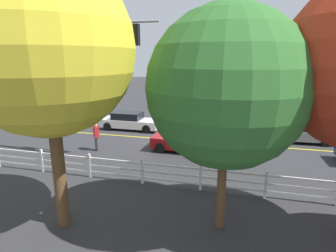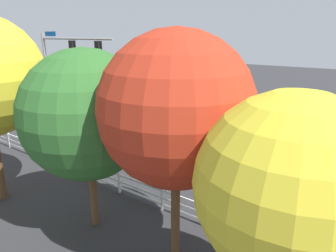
# 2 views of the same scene
# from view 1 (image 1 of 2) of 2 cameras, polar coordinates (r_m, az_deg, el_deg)

# --- Properties ---
(ground_plane) EXTENTS (120.00, 120.00, 0.00)m
(ground_plane) POSITION_cam_1_polar(r_m,az_deg,el_deg) (18.85, 0.57, -2.82)
(ground_plane) COLOR #2D2D30
(lane_center_stripe) EXTENTS (28.00, 0.16, 0.01)m
(lane_center_stripe) POSITION_cam_1_polar(r_m,az_deg,el_deg) (18.36, 12.81, -3.63)
(lane_center_stripe) COLOR gold
(lane_center_stripe) RESTS_ON ground_plane
(signal_assembly) EXTENTS (6.51, 0.38, 7.58)m
(signal_assembly) POSITION_cam_1_polar(r_m,az_deg,el_deg) (15.51, -18.41, 12.63)
(signal_assembly) COLOR gray
(signal_assembly) RESTS_ON ground_plane
(car_0) EXTENTS (4.16, 2.18, 1.39)m
(car_0) POSITION_cam_1_polar(r_m,az_deg,el_deg) (20.26, 25.66, -1.05)
(car_0) COLOR slate
(car_0) RESTS_ON ground_plane
(car_2) EXTENTS (4.02, 2.03, 1.38)m
(car_2) POSITION_cam_1_polar(r_m,az_deg,el_deg) (16.46, 3.92, -2.92)
(car_2) COLOR maroon
(car_2) RESTS_ON ground_plane
(car_3) EXTENTS (4.67, 1.84, 1.36)m
(car_3) POSITION_cam_1_polar(r_m,az_deg,el_deg) (21.56, -7.98, 1.02)
(car_3) COLOR silver
(car_3) RESTS_ON ground_plane
(pedestrian) EXTENTS (0.46, 0.47, 1.69)m
(pedestrian) POSITION_cam_1_polar(r_m,az_deg,el_deg) (16.93, -14.75, -1.98)
(pedestrian) COLOR #3F3F42
(pedestrian) RESTS_ON ground_plane
(white_rail_fence) EXTENTS (26.10, 0.10, 1.15)m
(white_rail_fence) POSITION_cam_1_polar(r_m,az_deg,el_deg) (11.76, 6.84, -10.50)
(white_rail_fence) COLOR white
(white_rail_fence) RESTS_ON ground_plane
(tree_2) EXTENTS (4.81, 4.81, 7.01)m
(tree_2) POSITION_cam_1_polar(r_m,az_deg,el_deg) (8.29, 12.14, 7.70)
(tree_2) COLOR brown
(tree_2) RESTS_ON ground_plane
(tree_3) EXTENTS (5.18, 5.18, 8.31)m
(tree_3) POSITION_cam_1_polar(r_m,az_deg,el_deg) (8.91, -24.06, 14.42)
(tree_3) COLOR brown
(tree_3) RESTS_ON ground_plane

